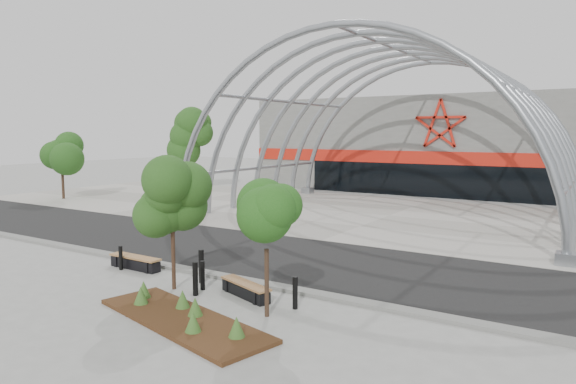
% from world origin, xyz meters
% --- Properties ---
extents(ground, '(140.00, 140.00, 0.00)m').
position_xyz_m(ground, '(0.00, 0.00, 0.00)').
color(ground, gray).
rests_on(ground, ground).
extents(road, '(140.00, 7.00, 0.02)m').
position_xyz_m(road, '(0.00, 3.50, 0.01)').
color(road, black).
rests_on(road, ground).
extents(forecourt, '(60.00, 17.00, 0.04)m').
position_xyz_m(forecourt, '(0.00, 15.50, 0.02)').
color(forecourt, '#9D998E').
rests_on(forecourt, ground).
extents(kerb, '(60.00, 0.50, 0.12)m').
position_xyz_m(kerb, '(0.00, -0.25, 0.06)').
color(kerb, slate).
rests_on(kerb, ground).
extents(arena_building, '(34.00, 15.24, 8.00)m').
position_xyz_m(arena_building, '(0.00, 33.45, 3.99)').
color(arena_building, slate).
rests_on(arena_building, ground).
extents(vault_canopy, '(20.80, 15.80, 20.36)m').
position_xyz_m(vault_canopy, '(0.00, 15.50, 0.02)').
color(vault_canopy, '#91969B').
rests_on(vault_canopy, ground).
extents(planting_bed, '(6.13, 3.13, 0.62)m').
position_xyz_m(planting_bed, '(1.66, -4.01, 0.15)').
color(planting_bed, '#351E0E').
rests_on(planting_bed, ground).
extents(street_tree_0, '(1.74, 1.74, 3.97)m').
position_xyz_m(street_tree_0, '(-0.54, -2.06, 2.85)').
color(street_tree_0, black).
rests_on(street_tree_0, ground).
extents(street_tree_1, '(1.56, 1.56, 3.69)m').
position_xyz_m(street_tree_1, '(3.41, -2.52, 2.65)').
color(street_tree_1, black).
rests_on(street_tree_1, ground).
extents(bench_0, '(2.29, 0.52, 0.48)m').
position_xyz_m(bench_0, '(-3.54, -1.02, 0.23)').
color(bench_0, black).
rests_on(bench_0, ground).
extents(bench_1, '(2.18, 1.16, 0.45)m').
position_xyz_m(bench_1, '(1.89, -1.47, 0.22)').
color(bench_1, black).
rests_on(bench_1, ground).
extents(bollard_0, '(0.14, 0.14, 0.89)m').
position_xyz_m(bollard_0, '(-3.87, -1.40, 0.45)').
color(bollard_0, black).
rests_on(bollard_0, ground).
extents(bollard_1, '(0.18, 0.18, 1.13)m').
position_xyz_m(bollard_1, '(-0.27, -1.05, 0.56)').
color(bollard_1, black).
rests_on(bollard_1, ground).
extents(bollard_2, '(0.15, 0.15, 0.94)m').
position_xyz_m(bollard_2, '(0.29, -1.63, 0.47)').
color(bollard_2, black).
rests_on(bollard_2, ground).
extents(bollard_3, '(0.17, 0.17, 1.05)m').
position_xyz_m(bollard_3, '(0.49, -2.18, 0.53)').
color(bollard_3, black).
rests_on(bollard_3, ground).
extents(bollard_4, '(0.15, 0.15, 0.94)m').
position_xyz_m(bollard_4, '(3.75, -1.59, 0.47)').
color(bollard_4, black).
rests_on(bollard_4, ground).
extents(bg_tree_0, '(3.00, 3.00, 6.45)m').
position_xyz_m(bg_tree_0, '(-20.00, 20.00, 4.64)').
color(bg_tree_0, black).
rests_on(bg_tree_0, ground).
extents(bg_tree_2, '(2.55, 2.55, 5.38)m').
position_xyz_m(bg_tree_2, '(-24.00, 10.00, 3.86)').
color(bg_tree_2, black).
rests_on(bg_tree_2, ground).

